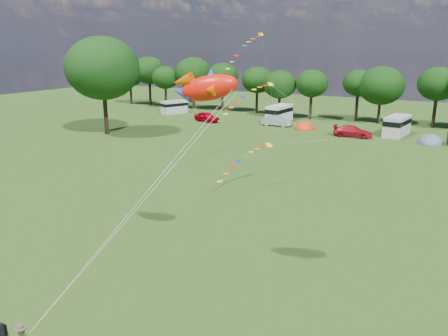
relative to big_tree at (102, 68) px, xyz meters
The scene contains 16 objects.
ground_plane 42.02m from the big_tree, 43.03° to the right, with size 180.00×180.00×0.00m, color black.
tree_line 44.52m from the big_tree, 37.40° to the left, with size 102.98×10.98×10.27m.
big_tree is the anchor object (origin of this frame).
car_a 18.95m from the big_tree, 65.88° to the left, with size 1.86×4.73×1.58m, color #B30013.
car_b 26.68m from the big_tree, 43.48° to the left, with size 1.61×4.30×1.52m, color #9EA0A7.
car_c 35.04m from the big_tree, 25.52° to the left, with size 2.10×4.99×1.50m, color #B3101F.
campervan_a 22.17m from the big_tree, 98.30° to the left, with size 3.69×5.13×2.31m.
campervan_b 28.37m from the big_tree, 50.64° to the left, with size 2.81×5.73×2.73m.
campervan_c 41.00m from the big_tree, 27.40° to the left, with size 3.06×5.83×2.73m.
tent_orange 30.01m from the big_tree, 36.20° to the left, with size 3.02×3.30×2.36m.
tent_greyblue 44.02m from the big_tree, 20.64° to the left, with size 3.21×3.51×2.39m.
camp_chair 46.31m from the big_tree, 51.75° to the right, with size 0.46×0.45×1.13m.
fish_kite 41.90m from the big_tree, 39.15° to the right, with size 3.65×1.82×1.91m.
streamer_kite_a 20.91m from the big_tree, ahead, with size 3.28×5.52×5.73m.
streamer_kite_b 25.02m from the big_tree, 10.99° to the right, with size 4.21×4.64×3.77m.
streamer_kite_c 31.24m from the big_tree, 23.35° to the right, with size 3.04×4.92×2.77m.
Camera 1 is at (13.82, -16.81, 11.97)m, focal length 35.00 mm.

